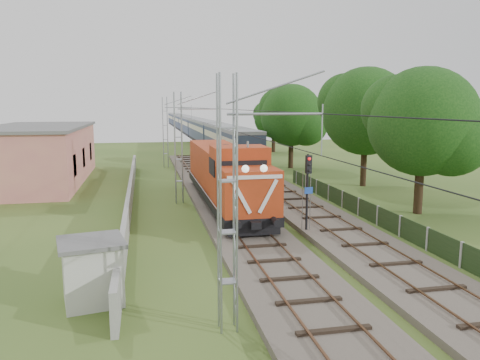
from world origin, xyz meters
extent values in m
plane|color=#38541F|center=(0.00, 0.00, 0.00)|extent=(140.00, 140.00, 0.00)
cube|color=#6B6054|center=(0.00, 7.00, 0.15)|extent=(4.20, 70.00, 0.30)
cube|color=black|center=(0.00, 7.00, 0.35)|extent=(2.40, 70.00, 0.10)
cube|color=brown|center=(-0.85, 7.00, 0.42)|extent=(0.08, 70.00, 0.05)
cube|color=brown|center=(0.85, 7.00, 0.42)|extent=(0.08, 70.00, 0.05)
cube|color=#6B6054|center=(5.00, 20.00, 0.15)|extent=(4.20, 80.00, 0.30)
cube|color=black|center=(5.00, 20.00, 0.35)|extent=(2.40, 80.00, 0.10)
cube|color=brown|center=(4.15, 20.00, 0.42)|extent=(0.08, 80.00, 0.05)
cube|color=brown|center=(5.85, 20.00, 0.42)|extent=(0.08, 80.00, 0.05)
cylinder|color=gray|center=(-1.50, -8.00, 6.80)|extent=(3.00, 0.08, 0.08)
cylinder|color=gray|center=(-1.50, 12.00, 6.80)|extent=(3.00, 0.08, 0.08)
cylinder|color=gray|center=(-1.50, 32.00, 6.80)|extent=(3.00, 0.08, 0.08)
cylinder|color=black|center=(0.00, 12.00, 5.50)|extent=(0.03, 70.00, 0.03)
cylinder|color=black|center=(0.00, 12.00, 6.80)|extent=(0.03, 70.00, 0.03)
cube|color=#9E9E99|center=(-6.50, 12.00, 0.75)|extent=(0.25, 40.00, 1.50)
cube|color=tan|center=(-15.00, 24.00, 2.50)|extent=(8.00, 20.00, 5.00)
cube|color=#606060|center=(-15.00, 24.00, 5.10)|extent=(8.40, 20.40, 0.25)
cube|color=black|center=(-11.05, 18.00, 2.20)|extent=(0.10, 1.60, 1.80)
cube|color=black|center=(-11.05, 24.00, 2.20)|extent=(0.10, 1.60, 1.80)
cube|color=black|center=(-11.05, 30.00, 2.20)|extent=(0.10, 1.60, 1.80)
cube|color=black|center=(8.00, 3.00, 0.60)|extent=(0.05, 32.00, 1.15)
cube|color=#9E9E99|center=(8.00, 18.00, 0.60)|extent=(0.12, 0.12, 1.20)
cube|color=black|center=(0.00, 9.93, 1.03)|extent=(3.19, 18.05, 0.53)
cube|color=black|center=(0.00, 4.09, 0.72)|extent=(2.34, 3.82, 0.53)
cube|color=black|center=(0.00, 15.77, 0.72)|extent=(2.34, 3.82, 0.53)
cube|color=black|center=(0.00, 1.01, 0.61)|extent=(2.76, 0.27, 0.37)
cube|color=#AB3313|center=(0.00, 2.23, 2.52)|extent=(3.08, 2.65, 2.44)
sphere|color=white|center=(-0.48, 0.96, 3.90)|extent=(0.38, 0.38, 0.38)
sphere|color=white|center=(0.48, 0.96, 3.90)|extent=(0.38, 0.38, 0.38)
cube|color=silver|center=(-0.69, 0.89, 2.47)|extent=(1.07, 0.06, 1.78)
cube|color=silver|center=(0.69, 0.89, 2.47)|extent=(1.07, 0.06, 1.78)
cube|color=silver|center=(0.00, 0.89, 3.48)|extent=(2.87, 0.06, 0.19)
cube|color=#AB3313|center=(0.00, 4.84, 3.00)|extent=(3.19, 2.55, 3.40)
cube|color=black|center=(0.00, 3.54, 3.53)|extent=(2.65, 0.06, 0.96)
cube|color=#AB3313|center=(0.00, 12.54, 2.68)|extent=(2.97, 12.85, 2.76)
cylinder|color=black|center=(0.00, 9.30, 4.22)|extent=(0.47, 0.47, 0.42)
cylinder|color=gray|center=(-0.32, 3.99, 4.86)|extent=(0.13, 0.13, 0.37)
cylinder|color=gray|center=(0.32, 3.99, 4.86)|extent=(0.13, 0.13, 0.37)
cube|color=black|center=(5.00, 35.37, 0.93)|extent=(3.11, 23.63, 0.54)
cube|color=#324053|center=(5.00, 35.37, 2.65)|extent=(3.22, 23.63, 2.90)
cube|color=beige|center=(5.00, 35.37, 3.19)|extent=(3.26, 22.68, 0.81)
cube|color=gray|center=(5.00, 35.37, 4.26)|extent=(3.28, 23.63, 0.38)
cube|color=black|center=(5.00, 60.07, 0.93)|extent=(3.11, 23.63, 0.54)
cube|color=#324053|center=(5.00, 60.07, 2.65)|extent=(3.22, 23.63, 2.90)
cube|color=beige|center=(5.00, 60.07, 3.19)|extent=(3.26, 22.68, 0.81)
cube|color=gray|center=(5.00, 60.07, 4.26)|extent=(3.28, 23.63, 0.38)
cube|color=black|center=(5.00, 84.76, 0.93)|extent=(3.11, 23.63, 0.54)
cube|color=#324053|center=(5.00, 84.76, 2.65)|extent=(3.22, 23.63, 2.90)
cube|color=beige|center=(5.00, 84.76, 3.19)|extent=(3.26, 22.68, 0.81)
cube|color=gray|center=(5.00, 84.76, 4.26)|extent=(3.28, 23.63, 0.38)
cube|color=black|center=(5.00, 109.46, 0.93)|extent=(3.11, 23.63, 0.54)
cube|color=#324053|center=(5.00, 109.46, 2.65)|extent=(3.22, 23.63, 2.90)
cube|color=beige|center=(5.00, 109.46, 3.19)|extent=(3.26, 22.68, 0.81)
cube|color=gray|center=(5.00, 109.46, 4.26)|extent=(3.28, 23.63, 0.38)
cube|color=black|center=(5.00, 134.16, 0.93)|extent=(3.11, 23.63, 0.54)
cube|color=#324053|center=(5.00, 134.16, 2.65)|extent=(3.22, 23.63, 2.90)
cube|color=beige|center=(5.00, 134.16, 3.19)|extent=(3.26, 22.68, 0.81)
cube|color=gray|center=(5.00, 134.16, 4.26)|extent=(3.28, 23.63, 0.38)
cylinder|color=black|center=(3.18, 1.95, 2.23)|extent=(0.12, 0.12, 4.46)
cube|color=black|center=(3.18, 1.82, 3.93)|extent=(0.34, 0.24, 0.98)
sphere|color=red|center=(3.18, 1.71, 4.24)|extent=(0.16, 0.16, 0.16)
sphere|color=black|center=(3.18, 1.71, 3.93)|extent=(0.16, 0.16, 0.16)
sphere|color=black|center=(3.18, 1.71, 3.61)|extent=(0.16, 0.16, 0.16)
cube|color=#1B42A2|center=(3.22, 1.85, 2.50)|extent=(0.49, 0.12, 0.36)
cube|color=beige|center=(-7.40, -4.97, 1.08)|extent=(2.30, 2.30, 2.16)
cube|color=#606060|center=(-7.40, -4.97, 2.25)|extent=(2.65, 2.65, 0.15)
cylinder|color=#3B2818|center=(12.12, 5.37, 2.14)|extent=(0.56, 0.56, 4.27)
sphere|color=#10370F|center=(12.12, 5.37, 6.02)|extent=(6.99, 6.99, 6.99)
sphere|color=#10370F|center=(13.52, 4.32, 5.05)|extent=(4.89, 4.89, 4.89)
sphere|color=#10370F|center=(10.90, 6.59, 6.80)|extent=(4.54, 4.54, 4.54)
cylinder|color=#3B2818|center=(13.46, 15.98, 2.32)|extent=(0.52, 0.52, 4.64)
sphere|color=#10370F|center=(13.46, 15.98, 6.54)|extent=(7.60, 7.60, 7.60)
sphere|color=#10370F|center=(14.98, 14.84, 5.49)|extent=(5.32, 5.32, 5.32)
sphere|color=#10370F|center=(12.13, 17.31, 7.39)|extent=(4.94, 4.94, 4.94)
cylinder|color=#3B2818|center=(10.88, 28.76, 2.11)|extent=(0.55, 0.55, 4.23)
sphere|color=#10370F|center=(10.88, 28.76, 5.96)|extent=(6.92, 6.92, 6.92)
sphere|color=#10370F|center=(12.26, 27.72, 5.00)|extent=(4.84, 4.84, 4.84)
sphere|color=#10370F|center=(9.67, 29.97, 6.73)|extent=(4.50, 4.50, 4.50)
cylinder|color=#3B2818|center=(13.94, 46.85, 1.80)|extent=(0.55, 0.55, 3.60)
sphere|color=#10370F|center=(13.94, 46.85, 5.07)|extent=(5.89, 5.89, 5.89)
sphere|color=#10370F|center=(15.12, 45.97, 4.26)|extent=(4.12, 4.12, 4.12)
sphere|color=#10370F|center=(12.91, 47.88, 5.73)|extent=(3.83, 3.83, 3.83)
camera|label=1|loc=(-5.45, -21.76, 7.06)|focal=35.00mm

